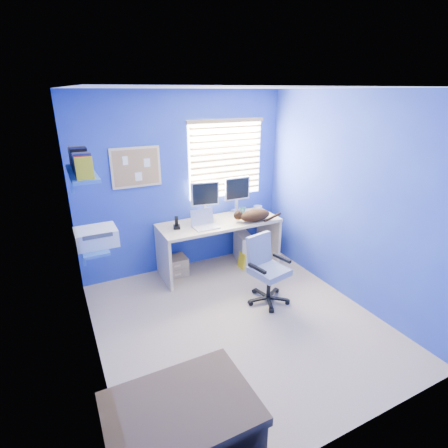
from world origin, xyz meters
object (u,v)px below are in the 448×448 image
tower_pc (244,247)px  office_chair (267,278)px  desk (220,245)px  laptop (206,220)px  cat (255,215)px

tower_pc → office_chair: office_chair is taller
desk → laptop: laptop is taller
laptop → cat: 0.74m
desk → tower_pc: 0.46m
cat → tower_pc: cat is taller
desk → cat: size_ratio=3.74×
desk → office_chair: 1.03m
office_chair → desk: bearing=98.4°
laptop → desk: bearing=25.6°
cat → tower_pc: size_ratio=1.03×
laptop → tower_pc: bearing=13.6°
office_chair → laptop: bearing=115.3°
tower_pc → office_chair: (-0.28, -1.06, 0.09)m
laptop → tower_pc: laptop is taller
cat → office_chair: bearing=-92.2°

